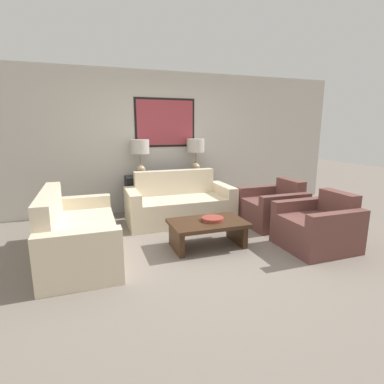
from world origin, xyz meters
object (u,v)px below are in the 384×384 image
at_px(coffee_table, 208,228).
at_px(table_lamp_left, 140,151).
at_px(armchair_near_camera, 317,228).
at_px(decorative_bowl, 213,219).
at_px(armchair_near_back_wall, 273,209).
at_px(couch_by_back_wall, 179,205).
at_px(couch_by_side, 77,235).
at_px(console_table, 169,193).
at_px(table_lamp_right, 195,149).

bearing_deg(coffee_table, table_lamp_left, 106.48).
bearing_deg(armchair_near_camera, decorative_bowl, 158.34).
bearing_deg(armchair_near_back_wall, couch_by_back_wall, 153.05).
bearing_deg(armchair_near_back_wall, decorative_bowl, -158.77).
xyz_separation_m(couch_by_back_wall, couch_by_side, (-1.65, -1.01, 0.00)).
distance_m(table_lamp_left, armchair_near_back_wall, 2.58).
height_order(console_table, couch_by_back_wall, couch_by_back_wall).
relative_size(table_lamp_right, armchair_near_camera, 0.76).
distance_m(coffee_table, decorative_bowl, 0.14).
xyz_separation_m(console_table, couch_by_side, (-1.65, -1.69, -0.07)).
relative_size(couch_by_back_wall, decorative_bowl, 6.03).
bearing_deg(couch_by_back_wall, decorative_bowl, -85.31).
height_order(table_lamp_left, couch_by_side, table_lamp_left).
distance_m(couch_by_back_wall, coffee_table, 1.24).
xyz_separation_m(table_lamp_left, coffee_table, (0.57, -1.92, -0.93)).
bearing_deg(table_lamp_right, decorative_bowl, -102.95).
height_order(decorative_bowl, armchair_near_camera, armchair_near_camera).
distance_m(console_table, couch_by_back_wall, 0.68).
bearing_deg(table_lamp_left, console_table, -0.00).
relative_size(coffee_table, decorative_bowl, 3.42).
bearing_deg(coffee_table, table_lamp_right, 74.98).
bearing_deg(couch_by_back_wall, table_lamp_left, 128.66).
distance_m(couch_by_side, armchair_near_camera, 3.16).
height_order(table_lamp_left, table_lamp_right, same).
bearing_deg(table_lamp_right, table_lamp_left, 180.00).
bearing_deg(couch_by_side, table_lamp_right, 37.67).
bearing_deg(decorative_bowl, coffee_table, -175.73).
height_order(table_lamp_right, coffee_table, table_lamp_right).
relative_size(couch_by_side, armchair_near_camera, 2.06).
relative_size(console_table, couch_by_side, 0.92).
bearing_deg(armchair_near_back_wall, table_lamp_left, 144.52).
bearing_deg(armchair_near_back_wall, console_table, 135.46).
xyz_separation_m(couch_by_back_wall, armchair_near_back_wall, (1.42, -0.72, -0.01)).
distance_m(couch_by_back_wall, armchair_near_back_wall, 1.60).
distance_m(table_lamp_left, coffee_table, 2.21).
bearing_deg(console_table, coffee_table, -89.21).
height_order(couch_by_side, armchair_near_camera, couch_by_side).
xyz_separation_m(console_table, coffee_table, (0.03, -1.92, -0.10)).
bearing_deg(decorative_bowl, table_lamp_left, 108.57).
bearing_deg(couch_by_side, armchair_near_back_wall, 5.42).
height_order(table_lamp_right, couch_by_back_wall, table_lamp_right).
bearing_deg(console_table, table_lamp_left, 180.00).
xyz_separation_m(armchair_near_back_wall, armchair_near_camera, (0.00, -1.04, 0.00)).
bearing_deg(console_table, armchair_near_back_wall, -44.54).
bearing_deg(armchair_near_back_wall, armchair_near_camera, -90.00).
height_order(console_table, armchair_near_back_wall, armchair_near_back_wall).
bearing_deg(armchair_near_camera, coffee_table, 159.61).
distance_m(console_table, table_lamp_right, 0.99).
distance_m(couch_by_side, coffee_table, 1.69).
height_order(table_lamp_left, armchair_near_back_wall, table_lamp_left).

